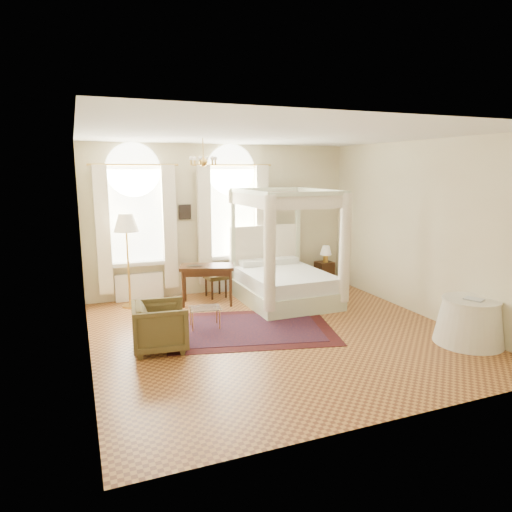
{
  "coord_description": "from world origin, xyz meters",
  "views": [
    {
      "loc": [
        -3.07,
        -6.77,
        2.77
      ],
      "look_at": [
        -0.22,
        0.4,
        1.29
      ],
      "focal_mm": 32.0,
      "sensor_mm": 36.0,
      "label": 1
    }
  ],
  "objects_px": {
    "stool": "(216,278)",
    "coffee_table": "(205,310)",
    "writing_desk": "(207,271)",
    "nightstand": "(324,273)",
    "floor_lamp": "(126,228)",
    "armchair": "(160,326)",
    "side_table": "(469,321)",
    "canopy_bed": "(285,277)"
  },
  "relations": [
    {
      "from": "nightstand",
      "to": "side_table",
      "type": "bearing_deg",
      "value": -87.19
    },
    {
      "from": "canopy_bed",
      "to": "writing_desk",
      "type": "bearing_deg",
      "value": 163.45
    },
    {
      "from": "stool",
      "to": "floor_lamp",
      "type": "height_order",
      "value": "floor_lamp"
    },
    {
      "from": "writing_desk",
      "to": "armchair",
      "type": "relative_size",
      "value": 1.47
    },
    {
      "from": "coffee_table",
      "to": "floor_lamp",
      "type": "relative_size",
      "value": 0.31
    },
    {
      "from": "nightstand",
      "to": "floor_lamp",
      "type": "bearing_deg",
      "value": -177.6
    },
    {
      "from": "stool",
      "to": "side_table",
      "type": "xyz_separation_m",
      "value": [
        3.01,
        -4.09,
        -0.05
      ]
    },
    {
      "from": "nightstand",
      "to": "stool",
      "type": "relative_size",
      "value": 1.1
    },
    {
      "from": "side_table",
      "to": "writing_desk",
      "type": "bearing_deg",
      "value": 132.37
    },
    {
      "from": "nightstand",
      "to": "writing_desk",
      "type": "relative_size",
      "value": 0.45
    },
    {
      "from": "nightstand",
      "to": "stool",
      "type": "height_order",
      "value": "nightstand"
    },
    {
      "from": "canopy_bed",
      "to": "coffee_table",
      "type": "height_order",
      "value": "canopy_bed"
    },
    {
      "from": "canopy_bed",
      "to": "nightstand",
      "type": "bearing_deg",
      "value": 34.26
    },
    {
      "from": "coffee_table",
      "to": "floor_lamp",
      "type": "height_order",
      "value": "floor_lamp"
    },
    {
      "from": "armchair",
      "to": "side_table",
      "type": "xyz_separation_m",
      "value": [
        4.67,
        -1.56,
        -0.01
      ]
    },
    {
      "from": "nightstand",
      "to": "coffee_table",
      "type": "bearing_deg",
      "value": -150.78
    },
    {
      "from": "writing_desk",
      "to": "armchair",
      "type": "distance_m",
      "value": 2.5
    },
    {
      "from": "coffee_table",
      "to": "side_table",
      "type": "distance_m",
      "value": 4.39
    },
    {
      "from": "coffee_table",
      "to": "side_table",
      "type": "xyz_separation_m",
      "value": [
        3.76,
        -2.26,
        0.03
      ]
    },
    {
      "from": "canopy_bed",
      "to": "nightstand",
      "type": "xyz_separation_m",
      "value": [
        1.56,
        1.06,
        -0.26
      ]
    },
    {
      "from": "stool",
      "to": "side_table",
      "type": "distance_m",
      "value": 5.08
    },
    {
      "from": "floor_lamp",
      "to": "side_table",
      "type": "bearing_deg",
      "value": -39.9
    },
    {
      "from": "canopy_bed",
      "to": "nightstand",
      "type": "distance_m",
      "value": 1.91
    },
    {
      "from": "side_table",
      "to": "armchair",
      "type": "bearing_deg",
      "value": 161.55
    },
    {
      "from": "armchair",
      "to": "writing_desk",
      "type": "bearing_deg",
      "value": -27.13
    },
    {
      "from": "nightstand",
      "to": "floor_lamp",
      "type": "xyz_separation_m",
      "value": [
        -4.64,
        -0.19,
        1.35
      ]
    },
    {
      "from": "armchair",
      "to": "floor_lamp",
      "type": "height_order",
      "value": "floor_lamp"
    },
    {
      "from": "coffee_table",
      "to": "nightstand",
      "type": "bearing_deg",
      "value": 29.22
    },
    {
      "from": "stool",
      "to": "coffee_table",
      "type": "distance_m",
      "value": 1.99
    },
    {
      "from": "writing_desk",
      "to": "stool",
      "type": "relative_size",
      "value": 2.43
    },
    {
      "from": "writing_desk",
      "to": "floor_lamp",
      "type": "distance_m",
      "value": 1.82
    },
    {
      "from": "armchair",
      "to": "coffee_table",
      "type": "distance_m",
      "value": 1.14
    },
    {
      "from": "stool",
      "to": "side_table",
      "type": "relative_size",
      "value": 0.46
    },
    {
      "from": "writing_desk",
      "to": "coffee_table",
      "type": "distance_m",
      "value": 1.5
    },
    {
      "from": "armchair",
      "to": "coffee_table",
      "type": "height_order",
      "value": "armchair"
    },
    {
      "from": "canopy_bed",
      "to": "side_table",
      "type": "xyz_separation_m",
      "value": [
        1.77,
        -3.18,
        -0.17
      ]
    },
    {
      "from": "stool",
      "to": "floor_lamp",
      "type": "bearing_deg",
      "value": -178.67
    },
    {
      "from": "stool",
      "to": "armchair",
      "type": "xyz_separation_m",
      "value": [
        -1.66,
        -2.54,
        -0.04
      ]
    },
    {
      "from": "stool",
      "to": "coffee_table",
      "type": "height_order",
      "value": "stool"
    },
    {
      "from": "coffee_table",
      "to": "floor_lamp",
      "type": "bearing_deg",
      "value": 121.11
    },
    {
      "from": "nightstand",
      "to": "stool",
      "type": "xyz_separation_m",
      "value": [
        -2.8,
        -0.15,
        0.14
      ]
    },
    {
      "from": "nightstand",
      "to": "writing_desk",
      "type": "height_order",
      "value": "writing_desk"
    }
  ]
}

